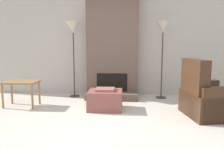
{
  "coord_description": "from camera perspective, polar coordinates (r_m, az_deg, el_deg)",
  "views": [
    {
      "loc": [
        0.37,
        -3.11,
        1.34
      ],
      "look_at": [
        0.0,
        2.23,
        0.59
      ],
      "focal_mm": 35.0,
      "sensor_mm": 36.0,
      "label": 1
    }
  ],
  "objects": [
    {
      "name": "ottoman",
      "position": [
        4.53,
        -1.78,
        -6.55
      ],
      "size": [
        0.69,
        0.58,
        0.44
      ],
      "color": "#8C4C47",
      "rests_on": "ground_plane"
    },
    {
      "name": "wall_back",
      "position": [
        5.8,
        0.3,
        7.57
      ],
      "size": [
        7.18,
        0.06,
        2.6
      ],
      "primitive_type": "cube",
      "color": "#BCB7AD",
      "rests_on": "ground_plane"
    },
    {
      "name": "floor_lamp_left",
      "position": [
        5.59,
        -10.11,
        10.88
      ],
      "size": [
        0.32,
        0.32,
        1.88
      ],
      "color": "#333333",
      "rests_on": "ground_plane"
    },
    {
      "name": "side_table",
      "position": [
        5.08,
        -22.69,
        -2.57
      ],
      "size": [
        0.72,
        0.45,
        0.55
      ],
      "color": "#9E7042",
      "rests_on": "ground_plane"
    },
    {
      "name": "ground_plane",
      "position": [
        3.41,
        -2.68,
        -15.15
      ],
      "size": [
        24.0,
        24.0,
        0.0
      ],
      "primitive_type": "plane",
      "color": "beige"
    },
    {
      "name": "floor_lamp_right",
      "position": [
        5.49,
        13.17,
        10.82
      ],
      "size": [
        0.32,
        0.32,
        1.88
      ],
      "color": "#333333",
      "rests_on": "ground_plane"
    },
    {
      "name": "fireplace",
      "position": [
        5.54,
        0.13,
        6.86
      ],
      "size": [
        1.28,
        0.77,
        2.6
      ],
      "color": "brown",
      "rests_on": "ground_plane"
    },
    {
      "name": "armchair",
      "position": [
        4.42,
        23.2,
        -5.98
      ],
      "size": [
        0.95,
        1.01,
        1.07
      ],
      "rotation": [
        0.0,
        0.0,
        1.75
      ],
      "color": "#422819",
      "rests_on": "ground_plane"
    }
  ]
}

